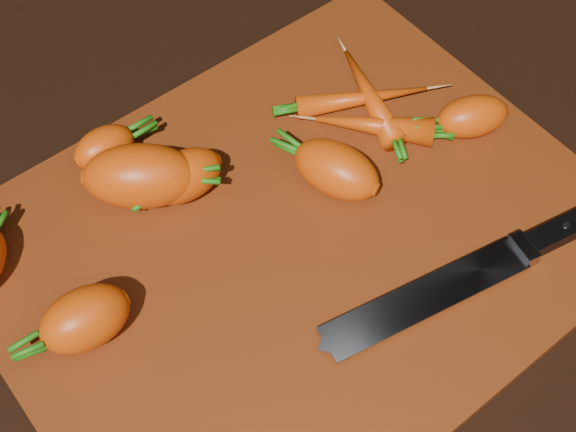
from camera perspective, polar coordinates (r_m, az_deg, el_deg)
ground at (r=0.68m, az=0.52°, el=-2.17°), size 2.00×2.00×0.01m
cutting_board at (r=0.67m, az=0.53°, el=-1.68°), size 0.50×0.40×0.01m
carrot_1 at (r=0.62m, az=-14.24°, el=-7.10°), size 0.08×0.06×0.05m
carrot_2 at (r=0.68m, az=-10.43°, el=2.80°), size 0.11×0.10×0.06m
carrot_3 at (r=0.68m, az=3.47°, el=3.30°), size 0.07×0.09×0.05m
carrot_4 at (r=0.68m, az=-7.39°, el=2.83°), size 0.07×0.05×0.04m
carrot_5 at (r=0.72m, az=-12.93°, el=4.77°), size 0.06×0.04×0.04m
carrot_6 at (r=0.74m, az=12.97°, el=6.92°), size 0.08×0.06×0.04m
carrot_7 at (r=0.75m, az=5.81°, el=8.55°), size 0.06×0.12×0.02m
carrot_8 at (r=0.75m, az=5.33°, el=8.35°), size 0.12×0.08×0.02m
carrot_9 at (r=0.72m, az=6.14°, el=6.40°), size 0.09×0.10×0.03m
knife at (r=0.65m, az=11.08°, el=-5.04°), size 0.29×0.08×0.02m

